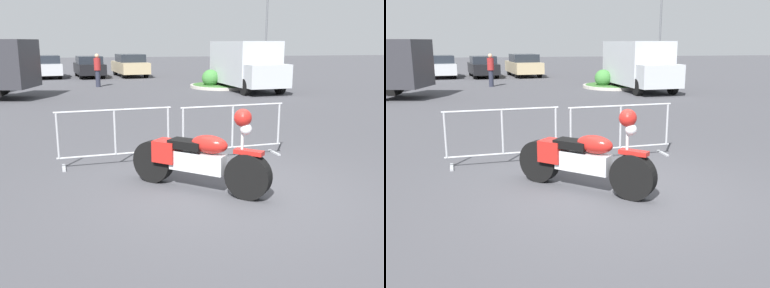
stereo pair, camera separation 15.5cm
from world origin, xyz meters
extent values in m
plane|color=#424247|center=(0.00, 0.00, 0.00)|extent=(120.00, 120.00, 0.00)
cylinder|color=black|center=(0.18, -0.38, 0.35)|extent=(0.64, 0.62, 0.70)
cylinder|color=black|center=(-1.06, 0.77, 0.35)|extent=(0.64, 0.62, 0.70)
cube|color=silver|center=(-0.44, 0.19, 0.46)|extent=(0.85, 0.81, 0.30)
ellipsoid|color=#B21E19|center=(-0.29, 0.06, 0.76)|extent=(0.64, 0.62, 0.28)
cube|color=black|center=(-0.58, 0.33, 0.72)|extent=(0.62, 0.61, 0.13)
cube|color=#B21E19|center=(-0.85, 0.58, 0.57)|extent=(0.52, 0.52, 0.35)
cube|color=#B21E19|center=(0.18, -0.38, 0.72)|extent=(0.42, 0.41, 0.07)
cylinder|color=silver|center=(0.10, -0.31, 0.87)|extent=(0.06, 0.06, 0.49)
sphere|color=silver|center=(0.14, -0.34, 1.06)|extent=(0.17, 0.17, 0.17)
sphere|color=#B21E19|center=(0.10, -0.31, 1.22)|extent=(0.26, 0.26, 0.26)
cylinder|color=#9EA0A5|center=(-1.60, 1.94, 1.05)|extent=(2.17, 0.19, 0.04)
cylinder|color=#9EA0A5|center=(-1.60, 1.94, 0.20)|extent=(2.17, 0.19, 0.04)
cylinder|color=#9EA0A5|center=(-2.64, 1.87, 0.62)|extent=(0.05, 0.05, 0.85)
cylinder|color=#9EA0A5|center=(-1.60, 1.94, 0.62)|extent=(0.05, 0.05, 0.85)
cylinder|color=#9EA0A5|center=(-0.57, 2.01, 0.62)|extent=(0.05, 0.05, 0.85)
cube|color=#9EA0A5|center=(-2.57, 1.87, 0.01)|extent=(0.09, 0.44, 0.03)
cube|color=#9EA0A5|center=(-0.64, 2.01, 0.01)|extent=(0.09, 0.44, 0.03)
cylinder|color=#9EA0A5|center=(0.73, 1.94, 1.05)|extent=(2.17, 0.19, 0.04)
cylinder|color=#9EA0A5|center=(0.73, 1.94, 0.20)|extent=(2.17, 0.19, 0.04)
cylinder|color=#9EA0A5|center=(-0.30, 1.87, 0.62)|extent=(0.05, 0.05, 0.85)
cylinder|color=#9EA0A5|center=(0.73, 1.94, 0.62)|extent=(0.05, 0.05, 0.85)
cylinder|color=#9EA0A5|center=(1.76, 2.01, 0.62)|extent=(0.05, 0.05, 0.85)
cube|color=#9EA0A5|center=(-0.23, 1.87, 0.01)|extent=(0.09, 0.44, 0.03)
cube|color=#9EA0A5|center=(1.69, 2.01, 0.01)|extent=(0.09, 0.44, 0.03)
cube|color=#2D2D33|center=(-5.11, 12.57, 1.43)|extent=(2.30, 2.57, 1.90)
cylinder|color=black|center=(-5.76, 13.74, 0.48)|extent=(1.00, 0.52, 0.96)
cube|color=#B2B7BC|center=(5.29, 13.65, 1.31)|extent=(2.27, 4.22, 2.00)
cube|color=#B2B7BC|center=(5.46, 11.15, 0.84)|extent=(1.96, 1.02, 1.00)
cylinder|color=black|center=(6.27, 11.61, 0.36)|extent=(0.29, 0.73, 0.72)
cylinder|color=black|center=(4.60, 11.49, 0.36)|extent=(0.29, 0.73, 0.72)
cylinder|color=black|center=(6.05, 14.90, 0.36)|extent=(0.29, 0.73, 0.72)
cylinder|color=black|center=(4.38, 14.79, 0.36)|extent=(0.29, 0.73, 0.72)
cube|color=maroon|center=(-7.26, 23.14, 0.57)|extent=(2.09, 4.15, 0.65)
cube|color=#1E232B|center=(-7.24, 23.01, 1.12)|extent=(1.72, 2.20, 0.46)
cylinder|color=black|center=(-8.09, 24.33, 0.30)|extent=(0.27, 0.61, 0.59)
cylinder|color=black|center=(-6.74, 24.49, 0.30)|extent=(0.27, 0.61, 0.59)
cylinder|color=black|center=(-6.43, 21.96, 0.30)|extent=(0.27, 0.61, 0.59)
cube|color=#B7BABF|center=(-4.59, 23.45, 0.59)|extent=(2.19, 4.36, 0.68)
cube|color=#1E232B|center=(-4.57, 23.30, 1.18)|extent=(1.81, 2.31, 0.49)
cylinder|color=black|center=(-5.46, 24.69, 0.31)|extent=(0.29, 0.64, 0.62)
cylinder|color=black|center=(-4.04, 24.87, 0.31)|extent=(0.29, 0.64, 0.62)
cylinder|color=black|center=(-5.14, 22.03, 0.31)|extent=(0.29, 0.64, 0.62)
cylinder|color=black|center=(-3.72, 22.20, 0.31)|extent=(0.29, 0.64, 0.62)
cube|color=black|center=(-1.92, 23.07, 0.57)|extent=(2.11, 4.21, 0.66)
cube|color=#1E232B|center=(-1.90, 22.93, 1.14)|extent=(1.75, 2.23, 0.47)
cylinder|color=black|center=(-2.76, 24.27, 0.30)|extent=(0.28, 0.62, 0.60)
cylinder|color=black|center=(-1.39, 24.43, 0.30)|extent=(0.28, 0.62, 0.60)
cylinder|color=black|center=(-2.45, 21.70, 0.30)|extent=(0.28, 0.62, 0.60)
cylinder|color=black|center=(-1.08, 21.87, 0.30)|extent=(0.28, 0.62, 0.60)
cube|color=tan|center=(0.75, 23.23, 0.62)|extent=(2.27, 4.52, 0.71)
cube|color=#1E232B|center=(0.77, 23.08, 1.22)|extent=(1.88, 2.40, 0.50)
cylinder|color=black|center=(-0.15, 24.52, 0.32)|extent=(0.30, 0.67, 0.65)
cylinder|color=black|center=(1.32, 24.69, 0.32)|extent=(0.30, 0.67, 0.65)
cylinder|color=black|center=(0.18, 21.76, 0.32)|extent=(0.30, 0.67, 0.65)
cylinder|color=black|center=(1.65, 21.94, 0.32)|extent=(0.30, 0.67, 0.65)
cylinder|color=#262838|center=(-1.54, 16.72, 0.42)|extent=(0.31, 0.31, 0.85)
cylinder|color=maroon|center=(-1.54, 16.72, 1.16)|extent=(0.44, 0.44, 0.62)
sphere|color=tan|center=(-1.54, 16.72, 1.58)|extent=(0.22, 0.22, 0.22)
cylinder|color=#ADA89E|center=(4.66, 14.95, 0.07)|extent=(3.35, 3.35, 0.14)
cylinder|color=#38662D|center=(4.66, 14.95, 0.15)|extent=(3.08, 3.08, 0.02)
sphere|color=#3D7A38|center=(4.48, 15.11, 0.50)|extent=(0.84, 0.84, 0.84)
sphere|color=#3D7A38|center=(3.95, 14.77, 0.50)|extent=(0.86, 0.86, 0.86)
cylinder|color=#595B60|center=(9.37, 20.62, 2.75)|extent=(0.12, 0.12, 5.50)
camera|label=1|loc=(-2.05, -6.05, 2.29)|focal=40.00mm
camera|label=2|loc=(-1.89, -6.09, 2.29)|focal=40.00mm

